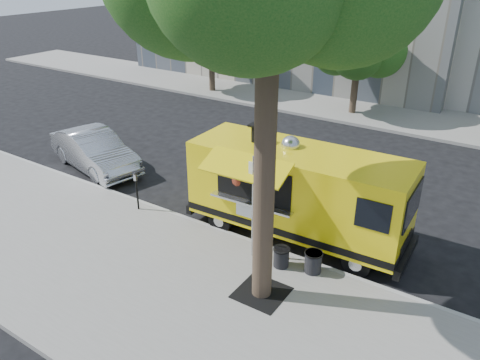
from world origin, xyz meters
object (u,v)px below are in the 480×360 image
object	(u,v)px
trash_bin_right	(281,257)
sedan	(95,151)
far_tree_b	(360,42)
food_truck	(296,191)
trash_bin_left	(313,261)
sign_post	(253,202)
parking_meter	(136,186)
far_tree_a	(211,30)

from	to	relation	value
trash_bin_right	sedan	bearing A→B (deg)	168.65
far_tree_b	food_truck	size ratio (longest dim) A/B	0.81
sedan	food_truck	bearing A→B (deg)	-77.62
sedan	trash_bin_left	world-z (taller)	sedan
sign_post	sedan	size ratio (longest dim) A/B	0.64
parking_meter	food_truck	bearing A→B (deg)	17.00
far_tree_b	trash_bin_left	xyz separation A→B (m)	(4.28, -14.00, -3.37)
far_tree_a	far_tree_b	size ratio (longest dim) A/B	0.97
far_tree_b	parking_meter	xyz separation A→B (m)	(-2.00, -14.05, -2.85)
far_tree_b	trash_bin_right	size ratio (longest dim) A/B	10.14
food_truck	sign_post	bearing A→B (deg)	-105.56
food_truck	trash_bin_left	bearing A→B (deg)	-50.17
far_tree_a	food_truck	distance (m)	17.19
far_tree_a	sign_post	size ratio (longest dim) A/B	1.79
trash_bin_right	far_tree_a	bearing A→B (deg)	131.99
sign_post	trash_bin_left	bearing A→B (deg)	8.23
far_tree_b	parking_meter	distance (m)	14.48
far_tree_b	parking_meter	world-z (taller)	far_tree_b
food_truck	trash_bin_left	world-z (taller)	food_truck
food_truck	sedan	xyz separation A→B (m)	(-8.95, 0.19, -0.78)
far_tree_b	far_tree_a	bearing A→B (deg)	-177.46
parking_meter	far_tree_b	bearing A→B (deg)	81.90
food_truck	trash_bin_right	distance (m)	2.09
sign_post	trash_bin_left	distance (m)	2.23
food_truck	parking_meter	bearing A→B (deg)	-164.85
far_tree_b	trash_bin_left	bearing A→B (deg)	-73.01
food_truck	trash_bin_right	bearing A→B (deg)	-75.92
far_tree_b	sign_post	bearing A→B (deg)	-79.85
far_tree_a	sedan	world-z (taller)	far_tree_a
far_tree_a	parking_meter	distance (m)	15.59
sign_post	parking_meter	bearing A→B (deg)	177.48
parking_meter	sedan	xyz separation A→B (m)	(-3.98, 1.71, -0.21)
sedan	sign_post	bearing A→B (deg)	-89.03
far_tree_b	sedan	size ratio (longest dim) A/B	1.18
parking_meter	trash_bin_right	size ratio (longest dim) A/B	2.46
sedan	trash_bin_right	xyz separation A→B (m)	(9.43, -1.89, -0.33)
trash_bin_left	trash_bin_right	distance (m)	0.85
far_tree_a	trash_bin_right	bearing A→B (deg)	-48.01
parking_meter	sign_post	bearing A→B (deg)	-2.52
far_tree_a	trash_bin_right	xyz separation A→B (m)	(12.46, -13.84, -3.33)
sign_post	food_truck	xyz separation A→B (m)	(0.42, 1.72, -0.30)
sign_post	trash_bin_right	world-z (taller)	sign_post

